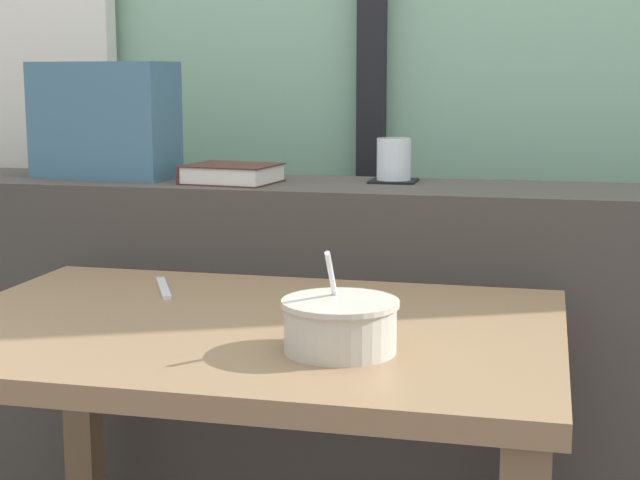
% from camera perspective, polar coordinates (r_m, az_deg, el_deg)
% --- Properties ---
extents(curtain_left_panel, '(0.56, 0.06, 2.50)m').
position_cam_1_polar(curtain_left_panel, '(2.83, -17.51, 12.52)').
color(curtain_left_panel, silver).
rests_on(curtain_left_panel, ground).
extents(dark_console_ledge, '(2.80, 0.33, 0.86)m').
position_cam_1_polar(dark_console_ledge, '(2.17, 0.78, -7.98)').
color(dark_console_ledge, '#423D38').
rests_on(dark_console_ledge, ground).
extents(breakfast_table, '(1.00, 0.71, 0.70)m').
position_cam_1_polar(breakfast_table, '(1.58, -4.40, -8.90)').
color(breakfast_table, brown).
rests_on(breakfast_table, ground).
extents(coaster_square, '(0.10, 0.10, 0.00)m').
position_cam_1_polar(coaster_square, '(2.12, 4.37, 3.50)').
color(coaster_square, black).
rests_on(coaster_square, dark_console_ledge).
extents(juice_glass, '(0.07, 0.07, 0.09)m').
position_cam_1_polar(juice_glass, '(2.11, 4.38, 4.66)').
color(juice_glass, white).
rests_on(juice_glass, coaster_square).
extents(closed_book, '(0.21, 0.18, 0.04)m').
position_cam_1_polar(closed_book, '(2.11, -5.26, 3.93)').
color(closed_book, '#47231E').
rests_on(closed_book, dark_console_ledge).
extents(throw_pillow, '(0.33, 0.17, 0.26)m').
position_cam_1_polar(throw_pillow, '(2.25, -12.59, 6.91)').
color(throw_pillow, '#426B84').
rests_on(throw_pillow, dark_console_ledge).
extents(soup_bowl, '(0.17, 0.17, 0.15)m').
position_cam_1_polar(soup_bowl, '(1.37, 1.20, -5.10)').
color(soup_bowl, '#BCB7A8').
rests_on(soup_bowl, breakfast_table).
extents(fork_utensil, '(0.09, 0.16, 0.01)m').
position_cam_1_polar(fork_utensil, '(1.80, -9.22, -2.80)').
color(fork_utensil, silver).
rests_on(fork_utensil, breakfast_table).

